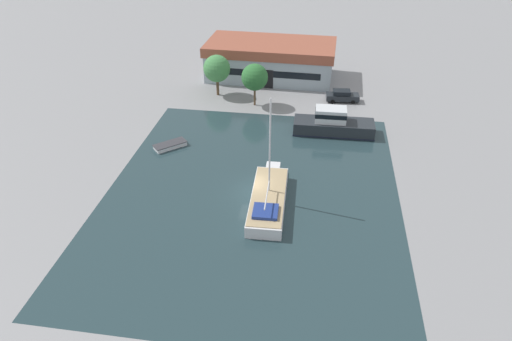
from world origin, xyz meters
name	(u,v)px	position (x,y,z in m)	size (l,w,h in m)	color
ground_plane	(252,193)	(0.00, 0.00, 0.00)	(440.00, 440.00, 0.00)	gray
water_canal	(252,193)	(0.00, 0.00, 0.00)	(29.34, 36.61, 0.01)	#23383D
warehouse_building	(271,59)	(-2.04, 32.30, 2.79)	(20.17, 10.65, 5.52)	#99A8B2
quay_tree_near_building	(255,77)	(-2.90, 21.11, 4.10)	(3.65, 3.65, 5.93)	brown
quay_tree_by_water	(217,69)	(-8.77, 23.84, 4.00)	(3.85, 3.85, 5.95)	brown
parked_car	(342,96)	(9.23, 24.16, 0.84)	(4.71, 2.15, 1.67)	#1E2328
sailboat_moored	(268,199)	(1.86, -1.62, 0.70)	(3.58, 11.39, 10.99)	silver
motor_cruiser	(333,124)	(7.92, 14.30, 1.21)	(10.01, 3.39, 3.34)	#23282D
small_dinghy	(170,145)	(-11.04, 7.84, 0.28)	(3.91, 3.74, 0.55)	silver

